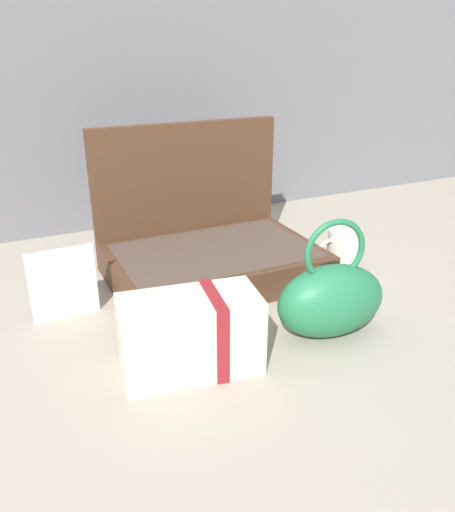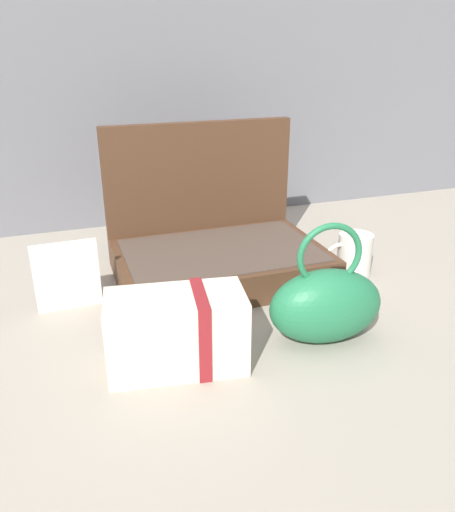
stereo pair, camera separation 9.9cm
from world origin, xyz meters
name	(u,v)px [view 2 (the right image)]	position (x,y,z in m)	size (l,w,h in m)	color
ground_plane	(211,303)	(0.00, 0.00, 0.00)	(6.00, 6.00, 0.00)	#9E9384
open_suitcase	(215,244)	(0.06, 0.15, 0.07)	(0.45, 0.32, 0.33)	#4C301E
teal_pouch_handbag	(326,304)	(0.15, -0.20, 0.07)	(0.21, 0.13, 0.22)	#237247
cream_toiletry_bag	(179,331)	(-0.11, -0.19, 0.06)	(0.24, 0.14, 0.13)	beige
coffee_mug	(353,255)	(0.35, 0.03, 0.05)	(0.12, 0.08, 0.10)	silver
info_card_left	(67,276)	(-0.27, 0.08, 0.07)	(0.13, 0.01, 0.14)	white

